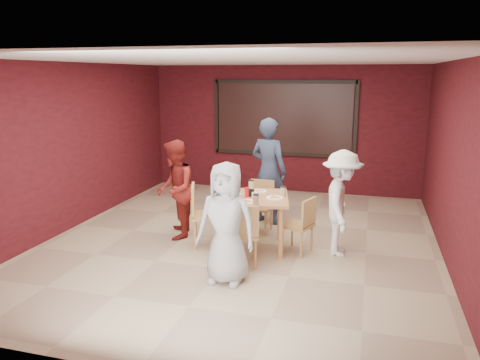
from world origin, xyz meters
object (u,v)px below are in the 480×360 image
(chair_front, at_px, (242,232))
(diner_right, at_px, (341,203))
(dining_table, at_px, (253,203))
(diner_left, at_px, (175,189))
(chair_left, at_px, (202,211))
(chair_back, at_px, (260,203))
(chair_right, at_px, (301,222))
(diner_back, at_px, (269,171))
(diner_front, at_px, (226,223))

(chair_front, bearing_deg, diner_right, 34.66)
(diner_right, bearing_deg, dining_table, 91.68)
(chair_front, bearing_deg, diner_left, 146.59)
(dining_table, bearing_deg, chair_left, -172.09)
(chair_back, height_order, chair_right, chair_back)
(chair_back, xyz_separation_m, diner_back, (0.03, 0.50, 0.45))
(dining_table, bearing_deg, diner_back, 92.53)
(chair_front, relative_size, diner_right, 0.58)
(chair_right, xyz_separation_m, diner_left, (-2.07, 0.18, 0.32))
(chair_back, height_order, diner_front, diner_front)
(diner_front, height_order, diner_right, diner_front)
(chair_left, xyz_separation_m, diner_right, (2.07, 0.22, 0.23))
(chair_back, bearing_deg, chair_left, -126.54)
(chair_left, relative_size, diner_back, 0.52)
(chair_left, distance_m, diner_right, 2.10)
(chair_front, relative_size, chair_right, 1.06)
(diner_front, bearing_deg, diner_right, 48.89)
(chair_back, bearing_deg, chair_right, -46.13)
(diner_back, bearing_deg, chair_right, 139.58)
(chair_back, relative_size, diner_left, 0.54)
(diner_front, relative_size, diner_left, 0.98)
(diner_left, bearing_deg, diner_right, 70.68)
(diner_back, xyz_separation_m, diner_left, (-1.27, -1.18, -0.14))
(dining_table, relative_size, chair_left, 1.26)
(chair_front, height_order, chair_right, chair_front)
(diner_back, xyz_separation_m, diner_right, (1.35, -1.22, -0.16))
(diner_front, distance_m, diner_back, 2.58)
(dining_table, height_order, diner_front, diner_front)
(chair_right, height_order, diner_right, diner_right)
(dining_table, relative_size, chair_right, 1.44)
(diner_left, xyz_separation_m, diner_right, (2.62, -0.04, -0.02))
(chair_left, distance_m, chair_right, 1.52)
(chair_right, bearing_deg, diner_right, 14.36)
(chair_left, distance_m, diner_front, 1.38)
(dining_table, distance_m, diner_front, 1.25)
(diner_left, relative_size, diner_right, 1.03)
(dining_table, relative_size, diner_right, 0.79)
(dining_table, height_order, diner_left, diner_left)
(chair_back, xyz_separation_m, diner_front, (0.05, -2.07, 0.29))
(chair_right, distance_m, diner_front, 1.47)
(chair_back, distance_m, diner_right, 1.58)
(dining_table, height_order, chair_front, dining_table)
(diner_front, xyz_separation_m, diner_left, (-1.30, 1.39, 0.02))
(chair_left, bearing_deg, diner_left, 154.73)
(diner_front, bearing_deg, chair_front, 85.00)
(dining_table, bearing_deg, diner_front, -91.62)
(chair_left, height_order, diner_left, diner_left)
(chair_front, relative_size, chair_left, 0.93)
(dining_table, bearing_deg, chair_right, -2.12)
(dining_table, height_order, chair_right, dining_table)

